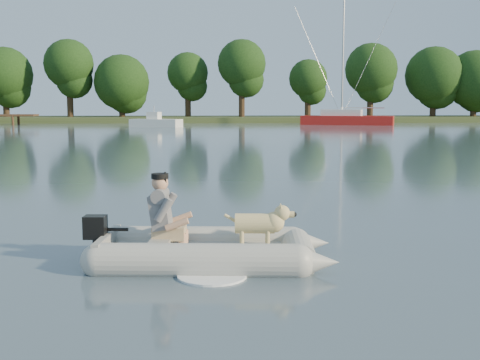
{
  "coord_description": "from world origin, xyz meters",
  "views": [
    {
      "loc": [
        -0.51,
        -8.26,
        2.02
      ],
      "look_at": [
        0.08,
        1.78,
        0.75
      ],
      "focal_mm": 45.0,
      "sensor_mm": 36.0,
      "label": 1
    }
  ],
  "objects": [
    {
      "name": "dinghy",
      "position": [
        -0.45,
        -0.72,
        0.52
      ],
      "size": [
        4.28,
        3.0,
        1.24
      ],
      "primitive_type": null,
      "rotation": [
        0.0,
        0.0,
        -0.08
      ],
      "color": "#A4A5A0",
      "rests_on": "water"
    },
    {
      "name": "shore_bank",
      "position": [
        0.0,
        62.0,
        0.25
      ],
      "size": [
        160.0,
        12.0,
        0.7
      ],
      "primitive_type": "cube",
      "color": "#47512D",
      "rests_on": "water"
    },
    {
      "name": "dog",
      "position": [
        0.12,
        -0.72,
        0.46
      ],
      "size": [
        0.85,
        0.36,
        0.55
      ],
      "primitive_type": null,
      "rotation": [
        0.0,
        0.0,
        -0.08
      ],
      "color": "tan",
      "rests_on": "dinghy"
    },
    {
      "name": "motorboat",
      "position": [
        -4.81,
        45.37,
        0.89
      ],
      "size": [
        4.97,
        3.32,
        1.96
      ],
      "primitive_type": null,
      "rotation": [
        0.0,
        0.0,
        -0.36
      ],
      "color": "white",
      "rests_on": "water"
    },
    {
      "name": "water",
      "position": [
        0.0,
        0.0,
        0.0
      ],
      "size": [
        160.0,
        160.0,
        0.0
      ],
      "primitive_type": "plane",
      "color": "slate",
      "rests_on": "ground"
    },
    {
      "name": "sailboat",
      "position": [
        13.49,
        50.73,
        0.54
      ],
      "size": [
        9.28,
        5.61,
        12.25
      ],
      "rotation": [
        0.0,
        0.0,
        -0.36
      ],
      "color": "#B21914",
      "rests_on": "water"
    },
    {
      "name": "treeline",
      "position": [
        9.66,
        61.06,
        5.22
      ],
      "size": [
        94.0,
        7.35,
        9.27
      ],
      "color": "#332316",
      "rests_on": "shore_bank"
    },
    {
      "name": "man",
      "position": [
        -1.07,
        -0.63,
        0.69
      ],
      "size": [
        0.68,
        0.6,
        0.95
      ],
      "primitive_type": null,
      "rotation": [
        0.0,
        0.0,
        -0.08
      ],
      "color": "slate",
      "rests_on": "dinghy"
    },
    {
      "name": "outboard_motor",
      "position": [
        -1.92,
        -0.6,
        0.28
      ],
      "size": [
        0.39,
        0.29,
        0.7
      ],
      "primitive_type": null,
      "rotation": [
        0.0,
        0.0,
        -0.08
      ],
      "color": "black",
      "rests_on": "dinghy"
    }
  ]
}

